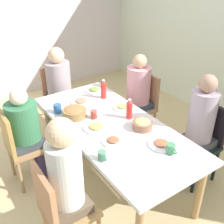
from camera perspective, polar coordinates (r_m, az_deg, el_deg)
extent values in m
plane|color=#CDB580|center=(3.24, 0.00, -13.51)|extent=(6.74, 6.74, 0.00)
cube|color=silver|center=(5.09, -19.34, 17.74)|extent=(0.12, 4.46, 2.60)
cube|color=silver|center=(2.80, 0.00, -3.02)|extent=(2.04, 0.92, 0.04)
cylinder|color=#A5845B|center=(3.57, -13.20, -2.94)|extent=(0.07, 0.07, 0.68)
cylinder|color=tan|center=(3.82, -3.24, 0.25)|extent=(0.07, 0.07, 0.68)
cylinder|color=#A88150|center=(2.72, 18.08, -15.74)|extent=(0.07, 0.07, 0.68)
cube|color=#A87E5B|center=(3.68, 5.38, 0.71)|extent=(0.40, 0.40, 0.04)
cylinder|color=#AF8449|center=(3.79, 8.84, -2.61)|extent=(0.04, 0.04, 0.43)
cylinder|color=#AB8351|center=(4.00, 5.61, -0.47)|extent=(0.04, 0.04, 0.43)
cylinder|color=#AF8154|center=(3.60, 4.79, -4.25)|extent=(0.04, 0.04, 0.43)
cylinder|color=#B57F4F|center=(3.82, 1.64, -1.91)|extent=(0.04, 0.04, 0.43)
cube|color=#A87A56|center=(3.68, 7.74, 4.67)|extent=(0.38, 0.04, 0.45)
cylinder|color=#283745|center=(3.69, 4.78, -3.14)|extent=(0.09, 0.09, 0.45)
cylinder|color=#252A48|center=(3.79, 3.29, -2.06)|extent=(0.09, 0.09, 0.45)
cube|color=#303C52|center=(3.65, 5.42, 1.53)|extent=(0.30, 0.30, 0.10)
cylinder|color=pink|center=(3.53, 5.64, 5.70)|extent=(0.31, 0.31, 0.48)
sphere|color=tan|center=(3.41, 5.91, 10.61)|extent=(0.18, 0.18, 0.18)
cube|color=black|center=(3.09, 17.34, -6.92)|extent=(0.40, 0.40, 0.04)
cylinder|color=black|center=(3.27, 20.98, -10.41)|extent=(0.04, 0.04, 0.43)
cylinder|color=black|center=(3.42, 16.49, -7.59)|extent=(0.04, 0.04, 0.43)
cylinder|color=black|center=(3.05, 17.04, -13.00)|extent=(0.04, 0.04, 0.43)
cylinder|color=black|center=(3.20, 12.43, -9.81)|extent=(0.04, 0.04, 0.43)
cube|color=black|center=(3.09, 20.14, -2.20)|extent=(0.38, 0.04, 0.45)
cylinder|color=#453D4A|center=(3.12, 16.66, -11.45)|extent=(0.09, 0.09, 0.45)
cylinder|color=#3E3738|center=(3.20, 14.50, -9.99)|extent=(0.09, 0.09, 0.45)
cube|color=#3E4042|center=(3.06, 17.51, -6.01)|extent=(0.30, 0.30, 0.10)
cylinder|color=#A293A2|center=(2.89, 18.46, -0.78)|extent=(0.27, 0.27, 0.55)
sphere|color=#A07961|center=(2.74, 19.64, 5.66)|extent=(0.18, 0.18, 0.18)
cube|color=#A7764D|center=(3.09, -17.36, -6.97)|extent=(0.40, 0.40, 0.04)
cylinder|color=#AE844E|center=(3.33, -20.51, -9.46)|extent=(0.04, 0.04, 0.43)
cylinder|color=#A68256|center=(3.07, -18.74, -12.94)|extent=(0.04, 0.04, 0.43)
cylinder|color=#AC874B|center=(3.39, -15.01, -7.70)|extent=(0.04, 0.04, 0.43)
cylinder|color=tan|center=(3.13, -12.77, -10.92)|extent=(0.04, 0.04, 0.43)
cube|color=#AD8847|center=(2.93, -21.35, -4.32)|extent=(0.38, 0.04, 0.45)
cylinder|color=#2E294F|center=(3.30, -15.61, -8.74)|extent=(0.09, 0.09, 0.45)
cylinder|color=#32294B|center=(3.18, -14.60, -10.28)|extent=(0.09, 0.09, 0.45)
cube|color=#343C43|center=(3.06, -17.53, -6.07)|extent=(0.30, 0.30, 0.10)
cylinder|color=#34724B|center=(2.92, -18.28, -1.96)|extent=(0.32, 0.32, 0.41)
sphere|color=#F9DABB|center=(2.79, -19.20, 3.07)|extent=(0.18, 0.18, 0.18)
cube|color=#A9834E|center=(2.36, -8.94, -19.67)|extent=(0.40, 0.40, 0.04)
cylinder|color=#B5764A|center=(2.60, -13.92, -21.81)|extent=(0.04, 0.04, 0.43)
cylinder|color=#B08349|center=(2.67, -6.80, -19.04)|extent=(0.04, 0.04, 0.43)
cube|color=#AD754E|center=(2.15, -13.95, -17.32)|extent=(0.38, 0.04, 0.45)
cylinder|color=brown|center=(2.59, -7.27, -20.77)|extent=(0.09, 0.09, 0.45)
cube|color=brown|center=(2.31, -9.06, -18.70)|extent=(0.30, 0.30, 0.10)
cylinder|color=silver|center=(2.08, -9.77, -12.77)|extent=(0.26, 0.26, 0.55)
sphere|color=beige|center=(1.86, -10.73, -4.31)|extent=(0.21, 0.21, 0.21)
cube|color=#AC794E|center=(3.95, -10.77, 2.43)|extent=(0.40, 0.40, 0.04)
cylinder|color=#A47E48|center=(4.25, -9.37, 1.20)|extent=(0.04, 0.04, 0.43)
cylinder|color=#AF7849|center=(4.15, -13.58, -0.07)|extent=(0.04, 0.04, 0.43)
cylinder|color=#A37B5B|center=(3.98, -7.24, -0.73)|extent=(0.04, 0.04, 0.43)
cylinder|color=#AA7859|center=(3.87, -11.70, -2.14)|extent=(0.04, 0.04, 0.43)
cube|color=#B77856|center=(4.01, -12.16, 6.38)|extent=(0.04, 0.38, 0.45)
cylinder|color=#443E3D|center=(4.00, -8.85, -0.55)|extent=(0.09, 0.09, 0.45)
cylinder|color=#35373B|center=(3.95, -10.93, -1.20)|extent=(0.09, 0.09, 0.45)
cube|color=#3E4342|center=(3.93, -10.85, 3.21)|extent=(0.30, 0.30, 0.10)
cylinder|color=#A19399|center=(3.81, -11.25, 6.97)|extent=(0.33, 0.33, 0.46)
sphere|color=beige|center=(3.70, -11.74, 11.63)|extent=(0.21, 0.21, 0.21)
cylinder|color=silver|center=(2.74, -3.35, -3.32)|extent=(0.26, 0.26, 0.01)
ellipsoid|color=tan|center=(2.73, -3.36, -2.98)|extent=(0.14, 0.14, 0.02)
cylinder|color=white|center=(2.54, 0.24, -6.22)|extent=(0.21, 0.21, 0.01)
ellipsoid|color=#A25C3D|center=(2.53, 0.24, -5.87)|extent=(0.12, 0.12, 0.02)
cylinder|color=silver|center=(3.10, 2.29, 0.93)|extent=(0.21, 0.21, 0.01)
ellipsoid|color=tan|center=(3.09, 2.30, 1.25)|extent=(0.12, 0.12, 0.02)
cylinder|color=silver|center=(3.52, -3.77, 4.57)|extent=(0.24, 0.24, 0.01)
ellipsoid|color=olive|center=(3.51, -3.78, 4.86)|extent=(0.13, 0.13, 0.02)
cylinder|color=white|center=(3.24, -6.47, 2.16)|extent=(0.25, 0.25, 0.01)
ellipsoid|color=tan|center=(3.23, -6.49, 2.47)|extent=(0.14, 0.14, 0.02)
cylinder|color=white|center=(2.54, 10.40, -6.78)|extent=(0.25, 0.25, 0.01)
ellipsoid|color=#A6603F|center=(2.53, 10.44, -6.42)|extent=(0.14, 0.14, 0.02)
cylinder|color=olive|center=(2.94, -7.91, -0.20)|extent=(0.26, 0.26, 0.09)
ellipsoid|color=#B26D3F|center=(2.92, -7.96, 0.52)|extent=(0.20, 0.20, 0.04)
cylinder|color=#906048|center=(2.73, 6.44, -2.73)|extent=(0.21, 0.21, 0.08)
ellipsoid|color=tan|center=(2.71, 6.48, -2.06)|extent=(0.16, 0.16, 0.04)
cylinder|color=#478A5D|center=(2.44, 12.25, -7.55)|extent=(0.08, 0.08, 0.09)
torus|color=#44915E|center=(2.41, 13.13, -8.16)|extent=(0.05, 0.01, 0.05)
cylinder|color=#2F5F98|center=(3.05, -11.44, 0.72)|extent=(0.09, 0.09, 0.10)
torus|color=#3A5CA3|center=(3.00, -11.01, 0.30)|extent=(0.05, 0.01, 0.05)
cylinder|color=#518565|center=(2.32, -2.16, -9.14)|extent=(0.07, 0.07, 0.08)
torus|color=#3F8366|center=(2.29, -1.51, -9.77)|extent=(0.05, 0.01, 0.05)
cylinder|color=#C44D42|center=(2.90, -3.88, -0.47)|extent=(0.07, 0.07, 0.09)
torus|color=#D25033|center=(2.86, -3.40, -0.86)|extent=(0.05, 0.01, 0.05)
cylinder|color=red|center=(3.29, -1.79, 4.56)|extent=(0.07, 0.07, 0.20)
cone|color=red|center=(3.25, -1.82, 6.36)|extent=(0.06, 0.06, 0.03)
cylinder|color=white|center=(3.24, -1.82, 6.69)|extent=(0.03, 0.03, 0.01)
cylinder|color=red|center=(2.87, 3.67, 0.32)|extent=(0.07, 0.07, 0.19)
cone|color=red|center=(2.82, 3.74, 2.23)|extent=(0.06, 0.06, 0.03)
cylinder|color=white|center=(2.81, 3.76, 2.60)|extent=(0.03, 0.03, 0.01)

